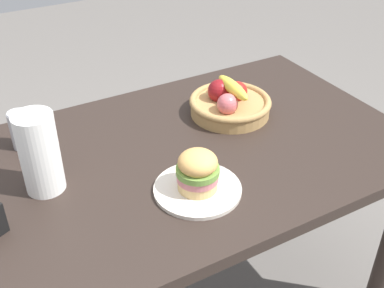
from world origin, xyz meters
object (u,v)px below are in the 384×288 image
Objects in this scene: plate at (198,189)px; fruit_basket at (230,103)px; sandwich at (198,171)px; soda_can at (21,130)px; paper_towel_roll at (40,153)px.

fruit_basket is at bearing 45.54° from plate.
sandwich reaches higher than plate.
soda_can is 0.53× the size of paper_towel_roll.
plate is 0.45m from fruit_basket.
plate is 0.07m from sandwich.
fruit_basket is (0.31, 0.32, 0.04)m from plate.
plate is at bearing -134.46° from fruit_basket.
paper_towel_roll is at bearing -171.97° from fruit_basket.
sandwich is 0.60m from soda_can.
paper_towel_roll is (-0.68, -0.10, 0.08)m from fruit_basket.
soda_can is (-0.37, 0.47, 0.06)m from plate.
sandwich is 0.42× the size of fruit_basket.
fruit_basket reaches higher than plate.
plate is at bearing -31.26° from paper_towel_roll.
sandwich is at bearing -51.41° from soda_can.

